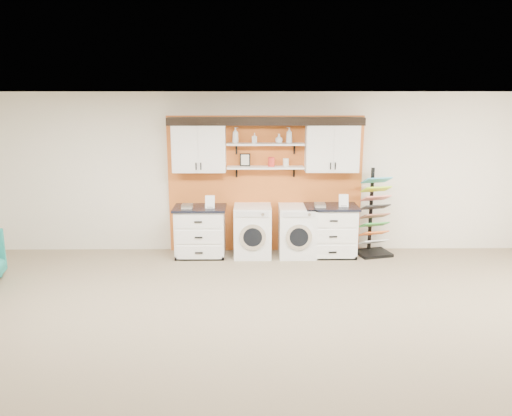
{
  "coord_description": "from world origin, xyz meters",
  "views": [
    {
      "loc": [
        -0.25,
        -4.69,
        2.8
      ],
      "look_at": [
        -0.18,
        2.3,
        1.16
      ],
      "focal_mm": 35.0,
      "sensor_mm": 36.0,
      "label": 1
    }
  ],
  "objects_px": {
    "washer": "(253,231)",
    "dryer": "(297,231)",
    "base_cabinet_left": "(200,231)",
    "base_cabinet_right": "(330,230)",
    "sample_rack": "(374,227)"
  },
  "relations": [
    {
      "from": "base_cabinet_left",
      "to": "base_cabinet_right",
      "type": "relative_size",
      "value": 0.98
    },
    {
      "from": "washer",
      "to": "dryer",
      "type": "relative_size",
      "value": 1.0
    },
    {
      "from": "washer",
      "to": "dryer",
      "type": "distance_m",
      "value": 0.77
    },
    {
      "from": "base_cabinet_left",
      "to": "base_cabinet_right",
      "type": "bearing_deg",
      "value": -0.0
    },
    {
      "from": "dryer",
      "to": "sample_rack",
      "type": "xyz_separation_m",
      "value": [
        1.34,
        0.04,
        0.06
      ]
    },
    {
      "from": "dryer",
      "to": "sample_rack",
      "type": "distance_m",
      "value": 1.35
    },
    {
      "from": "base_cabinet_right",
      "to": "washer",
      "type": "relative_size",
      "value": 1.02
    },
    {
      "from": "base_cabinet_right",
      "to": "dryer",
      "type": "xyz_separation_m",
      "value": [
        -0.58,
        -0.0,
        -0.0
      ]
    },
    {
      "from": "base_cabinet_right",
      "to": "base_cabinet_left",
      "type": "bearing_deg",
      "value": 180.0
    },
    {
      "from": "washer",
      "to": "dryer",
      "type": "xyz_separation_m",
      "value": [
        0.77,
        -0.0,
        -0.0
      ]
    },
    {
      "from": "dryer",
      "to": "sample_rack",
      "type": "bearing_deg",
      "value": 1.51
    },
    {
      "from": "base_cabinet_right",
      "to": "sample_rack",
      "type": "xyz_separation_m",
      "value": [
        0.76,
        0.03,
        0.05
      ]
    },
    {
      "from": "base_cabinet_right",
      "to": "dryer",
      "type": "bearing_deg",
      "value": -179.66
    },
    {
      "from": "base_cabinet_right",
      "to": "washer",
      "type": "bearing_deg",
      "value": -179.86
    },
    {
      "from": "base_cabinet_left",
      "to": "washer",
      "type": "xyz_separation_m",
      "value": [
        0.91,
        -0.0,
        0.01
      ]
    }
  ]
}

